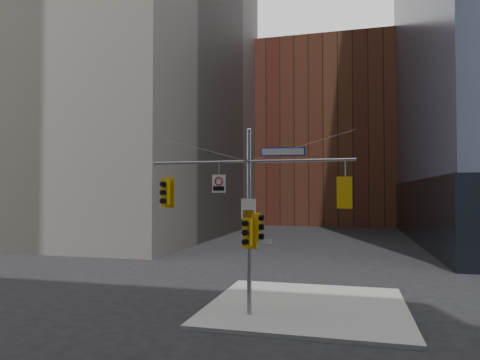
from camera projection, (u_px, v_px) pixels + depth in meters
The scene contains 13 objects.
ground at pixel (236, 335), 14.40m from camera, with size 160.00×160.00×0.00m, color black.
sidewalk_corner at pixel (307, 306), 17.77m from camera, with size 8.00×8.00×0.15m, color gray.
brick_midrise at pixel (327, 138), 70.94m from camera, with size 26.00×20.00×28.00m, color brown.
signal_assembly at pixel (249, 202), 16.47m from camera, with size 8.00×0.80×7.30m.
traffic_light_west_arm at pixel (166, 193), 17.37m from camera, with size 0.60×0.52×1.25m.
traffic_light_east_arm at pixel (345, 193), 15.57m from camera, with size 0.55×0.49×1.16m.
traffic_light_pole_side at pixel (257, 227), 16.36m from camera, with size 0.43×0.36×1.07m.
traffic_light_pole_front at pixel (248, 232), 16.17m from camera, with size 0.61×0.55×1.29m.
street_sign_blade at pixel (283, 152), 16.20m from camera, with size 1.69×0.17×0.33m.
regulatory_sign_arm at pixel (219, 183), 16.78m from camera, with size 0.56×0.11×0.71m.
regulatory_sign_pole at pixel (248, 209), 16.35m from camera, with size 0.60×0.10×0.78m.
street_blade_ew at pixel (261, 242), 16.31m from camera, with size 0.83×0.15×0.17m.
street_blade_ns at pixel (252, 245), 16.86m from camera, with size 0.13×0.82×0.16m.
Camera 1 is at (3.80, -14.05, 4.78)m, focal length 32.00 mm.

